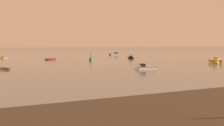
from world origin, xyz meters
name	(u,v)px	position (x,y,z in m)	size (l,w,h in m)	color
rowboat_moored_0	(51,59)	(-17.81, 59.90, 0.16)	(3.80, 1.92, 0.57)	red
sailboat_moored_1	(131,58)	(7.41, 56.03, 0.22)	(2.72, 4.84, 5.18)	black
rowboat_moored_2	(5,69)	(-36.73, 29.75, 0.13)	(2.03, 3.23, 0.48)	orange
motorboat_moored_0	(216,62)	(10.59, 24.17, 0.31)	(5.92, 6.55, 2.26)	gold
motorboat_moored_1	(143,68)	(-14.94, 17.85, 0.24)	(4.32, 2.23, 1.57)	white
rowboat_moored_3	(4,58)	(-27.08, 77.89, 0.17)	(3.58, 4.07, 0.64)	orange
motorboat_moored_2	(116,54)	(19.65, 86.26, 0.27)	(4.82, 1.95, 1.79)	gray
channel_buoy	(91,59)	(-9.35, 50.82, 0.46)	(0.90, 0.90, 2.30)	#198C2D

